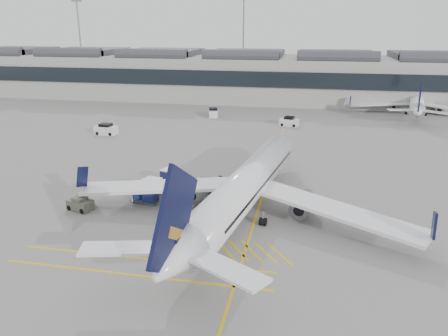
% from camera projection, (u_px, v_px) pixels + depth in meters
% --- Properties ---
extents(ground, '(220.00, 220.00, 0.00)m').
position_uv_depth(ground, '(162.00, 210.00, 46.08)').
color(ground, gray).
rests_on(ground, ground).
extents(terminal, '(200.00, 20.45, 12.40)m').
position_uv_depth(terminal, '(254.00, 76.00, 111.12)').
color(terminal, '#9E9E99').
rests_on(terminal, ground).
extents(light_masts, '(113.00, 0.60, 25.45)m').
position_uv_depth(light_masts, '(255.00, 40.00, 121.91)').
color(light_masts, slate).
rests_on(light_masts, ground).
extents(apron_markings, '(0.25, 60.00, 0.01)m').
position_uv_depth(apron_markings, '(266.00, 184.00, 53.51)').
color(apron_markings, gold).
rests_on(apron_markings, ground).
extents(airliner_main, '(34.89, 38.39, 10.26)m').
position_uv_depth(airliner_main, '(245.00, 187.00, 43.95)').
color(airliner_main, white).
rests_on(airliner_main, ground).
extents(airliner_far, '(27.73, 30.57, 8.20)m').
position_uv_depth(airliner_far, '(417.00, 103.00, 94.56)').
color(airliner_far, white).
rests_on(airliner_far, ground).
extents(belt_loader, '(4.97, 2.02, 2.00)m').
position_uv_depth(belt_loader, '(223.00, 189.00, 50.26)').
color(belt_loader, '#B8B5AF').
rests_on(belt_loader, ground).
extents(baggage_cart_a, '(2.29, 2.09, 1.98)m').
position_uv_depth(baggage_cart_a, '(169.00, 177.00, 52.84)').
color(baggage_cart_a, gray).
rests_on(baggage_cart_a, ground).
extents(baggage_cart_b, '(2.24, 1.98, 2.05)m').
position_uv_depth(baggage_cart_b, '(152.00, 187.00, 49.52)').
color(baggage_cart_b, gray).
rests_on(baggage_cart_b, ground).
extents(baggage_cart_c, '(2.04, 1.86, 1.77)m').
position_uv_depth(baggage_cart_c, '(140.00, 192.00, 48.24)').
color(baggage_cart_c, gray).
rests_on(baggage_cart_c, ground).
extents(baggage_cart_d, '(1.71, 1.49, 1.62)m').
position_uv_depth(baggage_cart_d, '(150.00, 196.00, 47.46)').
color(baggage_cart_d, gray).
rests_on(baggage_cart_d, ground).
extents(ramp_agent_a, '(0.73, 0.71, 1.69)m').
position_uv_depth(ramp_agent_a, '(207.00, 186.00, 50.52)').
color(ramp_agent_a, orange).
rests_on(ramp_agent_a, ground).
extents(ramp_agent_b, '(0.89, 0.74, 1.67)m').
position_uv_depth(ramp_agent_b, '(231.00, 192.00, 48.65)').
color(ramp_agent_b, orange).
rests_on(ramp_agent_b, ground).
extents(pushback_tug, '(2.90, 2.22, 1.43)m').
position_uv_depth(pushback_tug, '(80.00, 204.00, 45.87)').
color(pushback_tug, '#585B4D').
rests_on(pushback_tug, ground).
extents(safety_cone_nose, '(0.40, 0.40, 0.55)m').
position_uv_depth(safety_cone_nose, '(273.00, 151.00, 66.32)').
color(safety_cone_nose, '#F24C0A').
rests_on(safety_cone_nose, ground).
extents(safety_cone_engine, '(0.40, 0.40, 0.56)m').
position_uv_depth(safety_cone_engine, '(311.00, 191.00, 50.31)').
color(safety_cone_engine, '#F24C0A').
rests_on(safety_cone_engine, ground).
extents(service_van_left, '(3.96, 2.22, 1.96)m').
position_uv_depth(service_van_left, '(106.00, 130.00, 77.29)').
color(service_van_left, silver).
rests_on(service_van_left, ground).
extents(service_van_mid, '(2.70, 3.99, 1.87)m').
position_uv_depth(service_van_mid, '(213.00, 113.00, 92.27)').
color(service_van_mid, silver).
rests_on(service_van_mid, ground).
extents(service_van_right, '(3.80, 2.46, 1.80)m').
position_uv_depth(service_van_right, '(289.00, 122.00, 83.86)').
color(service_van_right, silver).
rests_on(service_van_right, ground).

